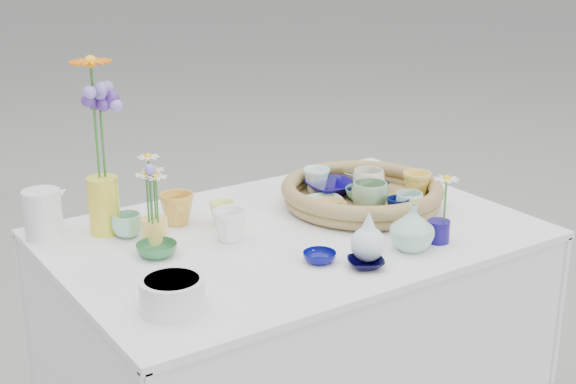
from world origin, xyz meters
TOP-DOWN VIEW (x-y plane):
  - wicker_tray at (0.28, 0.05)m, footprint 0.47×0.47m
  - tray_ceramic_0 at (0.24, 0.15)m, footprint 0.16×0.16m
  - tray_ceramic_1 at (0.36, 0.11)m, footprint 0.12×0.12m
  - tray_ceramic_2 at (0.43, -0.02)m, footprint 0.11×0.11m
  - tray_ceramic_3 at (0.29, 0.05)m, footprint 0.15×0.15m
  - tray_ceramic_4 at (0.25, -0.03)m, footprint 0.14×0.14m
  - tray_ceramic_5 at (0.16, 0.07)m, footprint 0.12×0.12m
  - tray_ceramic_6 at (0.21, 0.19)m, footprint 0.10×0.10m
  - tray_ceramic_7 at (0.33, 0.09)m, footprint 0.10×0.10m
  - tray_ceramic_8 at (0.41, 0.23)m, footprint 0.13×0.13m
  - tray_ceramic_9 at (0.27, -0.12)m, footprint 0.07×0.07m
  - tray_ceramic_10 at (0.13, 0.02)m, footprint 0.12×0.12m
  - tray_ceramic_11 at (0.32, -0.11)m, footprint 0.09×0.09m
  - tray_ceramic_12 at (0.26, 0.23)m, footprint 0.06×0.06m
  - loose_ceramic_0 at (-0.23, 0.22)m, footprint 0.12×0.12m
  - loose_ceramic_1 at (-0.13, 0.15)m, footprint 0.09×0.09m
  - loose_ceramic_2 at (-0.38, 0.05)m, footprint 0.12×0.12m
  - loose_ceramic_3 at (-0.17, 0.04)m, footprint 0.10×0.10m
  - loose_ceramic_4 at (-0.06, -0.21)m, footprint 0.10×0.10m
  - loose_ceramic_5 at (-0.39, 0.21)m, footprint 0.10×0.10m
  - loose_ceramic_6 at (0.01, -0.30)m, footprint 0.12×0.12m
  - fluted_bowl at (-0.47, -0.25)m, footprint 0.17×0.17m
  - bud_vase_paleblue at (0.04, -0.27)m, footprint 0.09×0.09m
  - bud_vase_seafoam at (0.18, -0.28)m, footprint 0.13×0.13m
  - bud_vase_cobalt at (0.27, -0.28)m, footprint 0.07×0.07m
  - single_daisy at (0.28, -0.28)m, footprint 0.08×0.08m
  - tall_vase_yellow at (-0.42, 0.27)m, footprint 0.11×0.11m
  - gerbera at (-0.43, 0.27)m, footprint 0.13×0.13m
  - hydrangea at (-0.41, 0.27)m, footprint 0.10×0.10m
  - white_pitcher at (-0.57, 0.32)m, footprint 0.15×0.12m
  - daisy_cup at (-0.35, 0.11)m, footprint 0.07×0.07m
  - daisy_posy at (-0.36, 0.10)m, footprint 0.10×0.10m

SIDE VIEW (x-z plane):
  - loose_ceramic_6 at x=0.01m, z-range 0.77..0.79m
  - loose_ceramic_4 at x=-0.06m, z-range 0.77..0.79m
  - loose_ceramic_2 at x=-0.38m, z-range 0.77..0.80m
  - bud_vase_cobalt at x=0.27m, z-range 0.77..0.82m
  - tray_ceramic_5 at x=0.16m, z-range 0.78..0.81m
  - tray_ceramic_8 at x=0.41m, z-range 0.78..0.81m
  - tray_ceramic_1 at x=0.36m, z-range 0.78..0.81m
  - loose_ceramic_5 at x=-0.39m, z-range 0.77..0.83m
  - loose_ceramic_1 at x=-0.13m, z-range 0.77..0.83m
  - tray_ceramic_10 at x=0.13m, z-range 0.78..0.81m
  - tray_ceramic_0 at x=0.24m, z-range 0.78..0.82m
  - tray_ceramic_3 at x=0.29m, z-range 0.78..0.82m
  - daisy_cup at x=-0.35m, z-range 0.77..0.84m
  - fluted_bowl at x=-0.47m, z-range 0.77..0.84m
  - wicker_tray at x=0.28m, z-range 0.77..0.84m
  - loose_ceramic_3 at x=-0.17m, z-range 0.77..0.85m
  - loose_ceramic_0 at x=-0.23m, z-range 0.77..0.85m
  - tray_ceramic_12 at x=0.26m, z-range 0.78..0.84m
  - tray_ceramic_9 at x=0.27m, z-range 0.78..0.84m
  - tray_ceramic_11 at x=0.32m, z-range 0.78..0.85m
  - tray_ceramic_6 at x=0.21m, z-range 0.78..0.86m
  - tray_ceramic_7 at x=0.33m, z-range 0.78..0.86m
  - tray_ceramic_2 at x=0.43m, z-range 0.78..0.86m
  - tray_ceramic_4 at x=0.25m, z-range 0.78..0.87m
  - bud_vase_seafoam at x=0.18m, z-range 0.77..0.88m
  - white_pitcher at x=-0.57m, z-range 0.77..0.90m
  - bud_vase_paleblue at x=0.04m, z-range 0.77..0.90m
  - tall_vase_yellow at x=-0.42m, z-range 0.77..0.92m
  - single_daisy at x=0.28m, z-range 0.81..0.95m
  - daisy_posy at x=-0.36m, z-range 0.84..1.00m
  - hydrangea at x=-0.41m, z-range 0.88..1.17m
  - gerbera at x=-0.43m, z-range 0.91..1.23m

